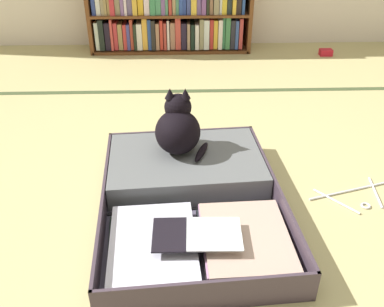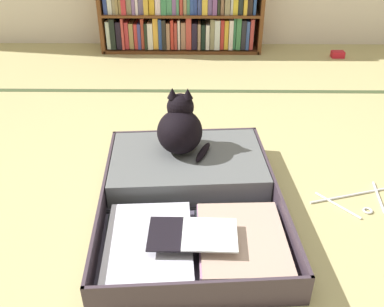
% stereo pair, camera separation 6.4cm
% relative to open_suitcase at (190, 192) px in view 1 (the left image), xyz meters
% --- Properties ---
extents(ground_plane, '(10.00, 10.00, 0.00)m').
position_rel_open_suitcase_xyz_m(ground_plane, '(0.09, -0.16, -0.05)').
color(ground_plane, tan).
extents(tatami_border, '(4.80, 0.05, 0.00)m').
position_rel_open_suitcase_xyz_m(tatami_border, '(0.09, 1.19, -0.05)').
color(tatami_border, '#3F4D2D').
rests_on(tatami_border, ground_plane).
extents(open_suitcase, '(0.78, 1.03, 0.13)m').
position_rel_open_suitcase_xyz_m(open_suitcase, '(0.00, 0.00, 0.00)').
color(open_suitcase, '#3F323E').
rests_on(open_suitcase, ground_plane).
extents(black_cat, '(0.26, 0.25, 0.29)m').
position_rel_open_suitcase_xyz_m(black_cat, '(-0.05, 0.23, 0.18)').
color(black_cat, black).
rests_on(black_cat, open_suitcase).
extents(clothes_hanger, '(0.40, 0.26, 0.01)m').
position_rel_open_suitcase_xyz_m(clothes_hanger, '(0.73, 0.02, -0.05)').
color(clothes_hanger, silver).
rests_on(clothes_hanger, ground_plane).
extents(small_red_pouch, '(0.10, 0.07, 0.05)m').
position_rel_open_suitcase_xyz_m(small_red_pouch, '(1.17, 1.89, -0.03)').
color(small_red_pouch, red).
rests_on(small_red_pouch, ground_plane).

